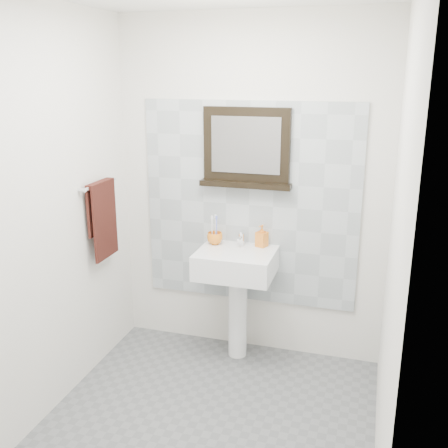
# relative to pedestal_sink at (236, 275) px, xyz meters

# --- Properties ---
(floor) EXTENTS (2.00, 2.20, 0.01)m
(floor) POSITION_rel_pedestal_sink_xyz_m (0.04, -0.87, -0.68)
(floor) COLOR slate
(floor) RESTS_ON ground
(back_wall) EXTENTS (2.00, 0.01, 2.50)m
(back_wall) POSITION_rel_pedestal_sink_xyz_m (0.04, 0.23, 0.57)
(back_wall) COLOR silver
(back_wall) RESTS_ON ground
(front_wall) EXTENTS (2.00, 0.01, 2.50)m
(front_wall) POSITION_rel_pedestal_sink_xyz_m (0.04, -1.97, 0.57)
(front_wall) COLOR silver
(front_wall) RESTS_ON ground
(left_wall) EXTENTS (0.01, 2.20, 2.50)m
(left_wall) POSITION_rel_pedestal_sink_xyz_m (-0.96, -0.87, 0.57)
(left_wall) COLOR silver
(left_wall) RESTS_ON ground
(right_wall) EXTENTS (0.01, 2.20, 2.50)m
(right_wall) POSITION_rel_pedestal_sink_xyz_m (1.04, -0.87, 0.57)
(right_wall) COLOR silver
(right_wall) RESTS_ON ground
(splashback) EXTENTS (1.60, 0.02, 1.50)m
(splashback) POSITION_rel_pedestal_sink_xyz_m (0.04, 0.21, 0.47)
(splashback) COLOR #A6AFB4
(splashback) RESTS_ON back_wall
(pedestal_sink) EXTENTS (0.55, 0.44, 0.96)m
(pedestal_sink) POSITION_rel_pedestal_sink_xyz_m (0.00, 0.00, 0.00)
(pedestal_sink) COLOR white
(pedestal_sink) RESTS_ON ground
(toothbrush_cup) EXTENTS (0.15, 0.15, 0.09)m
(toothbrush_cup) POSITION_rel_pedestal_sink_xyz_m (-0.19, 0.10, 0.23)
(toothbrush_cup) COLOR orange
(toothbrush_cup) RESTS_ON pedestal_sink
(toothbrushes) EXTENTS (0.05, 0.04, 0.21)m
(toothbrushes) POSITION_rel_pedestal_sink_xyz_m (-0.19, 0.10, 0.31)
(toothbrushes) COLOR white
(toothbrushes) RESTS_ON toothbrush_cup
(soap_dispenser) EXTENTS (0.10, 0.10, 0.16)m
(soap_dispenser) POSITION_rel_pedestal_sink_xyz_m (0.15, 0.14, 0.27)
(soap_dispenser) COLOR #E1521A
(soap_dispenser) RESTS_ON pedestal_sink
(framed_mirror) EXTENTS (0.67, 0.11, 0.57)m
(framed_mirror) POSITION_rel_pedestal_sink_xyz_m (0.02, 0.19, 0.88)
(framed_mirror) COLOR black
(framed_mirror) RESTS_ON back_wall
(towel_bar) EXTENTS (0.07, 0.40, 0.03)m
(towel_bar) POSITION_rel_pedestal_sink_xyz_m (-0.91, -0.27, 0.67)
(towel_bar) COLOR silver
(towel_bar) RESTS_ON left_wall
(hand_towel) EXTENTS (0.06, 0.30, 0.55)m
(hand_towel) POSITION_rel_pedestal_sink_xyz_m (-0.90, -0.27, 0.46)
(hand_towel) COLOR black
(hand_towel) RESTS_ON towel_bar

